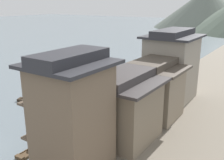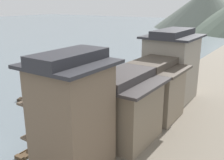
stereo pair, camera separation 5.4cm
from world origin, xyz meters
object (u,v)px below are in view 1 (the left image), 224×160
boat_moored_second (132,84)px  boat_moored_third (109,75)px  boat_moored_far (161,68)px  mooring_post_dock_mid (123,105)px  house_waterfront_tall (152,89)px  boat_moored_nearest (185,63)px  house_waterfront_nearest (72,114)px  boat_midriver_drifting (195,57)px  mooring_post_dock_near (60,142)px  house_waterfront_narrow (171,66)px  boat_midriver_upstream (36,148)px  boat_upstream_distant (32,100)px  house_waterfront_second (122,107)px

boat_moored_second → boat_moored_third: 6.83m
boat_moored_far → mooring_post_dock_mid: mooring_post_dock_mid is taller
house_waterfront_tall → boat_moored_nearest: bearing=101.8°
house_waterfront_nearest → house_waterfront_tall: 11.85m
boat_midriver_drifting → mooring_post_dock_mid: 36.28m
boat_midriver_drifting → mooring_post_dock_near: 46.44m
house_waterfront_nearest → house_waterfront_tall: house_waterfront_nearest is taller
house_waterfront_narrow → boat_moored_second: bearing=151.6°
house_waterfront_nearest → boat_moored_nearest: bearing=97.6°
boat_moored_third → mooring_post_dock_mid: size_ratio=6.04×
boat_midriver_upstream → house_waterfront_tall: size_ratio=0.58×
house_waterfront_narrow → boat_midriver_drifting: bearing=100.7°
boat_midriver_drifting → boat_midriver_upstream: 47.06m
boat_moored_far → mooring_post_dock_mid: size_ratio=7.64×
boat_midriver_upstream → boat_upstream_distant: bearing=142.0°
boat_moored_second → house_waterfront_nearest: size_ratio=0.57×
boat_moored_second → mooring_post_dock_mid: bearing=-66.1°
boat_moored_third → boat_midriver_upstream: size_ratio=1.09×
boat_midriver_drifting → boat_midriver_upstream: size_ratio=1.08×
mooring_post_dock_near → boat_midriver_upstream: bearing=-163.1°
boat_moored_second → boat_upstream_distant: bearing=-119.5°
boat_moored_second → house_waterfront_narrow: bearing=-28.4°
boat_midriver_upstream → house_waterfront_nearest: (5.17, -0.72, 4.81)m
boat_moored_far → boat_midriver_drifting: boat_midriver_drifting is taller
boat_moored_third → house_waterfront_second: (14.30, -18.70, 3.61)m
boat_upstream_distant → house_waterfront_tall: (15.63, 3.38, 3.63)m
house_waterfront_second → mooring_post_dock_mid: (-3.47, 5.87, -2.65)m
boat_midriver_drifting → mooring_post_dock_near: mooring_post_dock_near is taller
house_waterfront_tall → mooring_post_dock_mid: size_ratio=9.60×
house_waterfront_narrow → house_waterfront_nearest: bearing=-91.2°
boat_midriver_drifting → house_waterfront_nearest: 48.31m
boat_upstream_distant → house_waterfront_tall: size_ratio=0.56×
boat_moored_nearest → boat_moored_third: size_ratio=0.85×
house_waterfront_second → mooring_post_dock_near: bearing=-128.8°
mooring_post_dock_mid → boat_midriver_drifting: bearing=93.8°
mooring_post_dock_mid → house_waterfront_tall: bearing=2.6°
boat_moored_second → house_waterfront_narrow: (7.78, -4.20, 4.82)m
house_waterfront_second → house_waterfront_narrow: house_waterfront_narrow is taller
boat_moored_nearest → house_waterfront_nearest: 41.87m
boat_moored_nearest → mooring_post_dock_mid: 29.76m
boat_moored_nearest → boat_moored_far: bearing=-110.4°
boat_moored_nearest → mooring_post_dock_mid: bearing=-85.0°
boat_midriver_upstream → mooring_post_dock_mid: mooring_post_dock_mid is taller
house_waterfront_second → house_waterfront_nearest: bearing=-95.9°
boat_midriver_upstream → house_waterfront_narrow: bearing=71.8°
boat_upstream_distant → house_waterfront_nearest: size_ratio=0.44×
house_waterfront_tall → mooring_post_dock_mid: 4.42m
boat_moored_far → house_waterfront_narrow: house_waterfront_narrow is taller
boat_moored_nearest → house_waterfront_tall: house_waterfront_tall is taller
house_waterfront_nearest → boat_moored_second: bearing=108.7°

